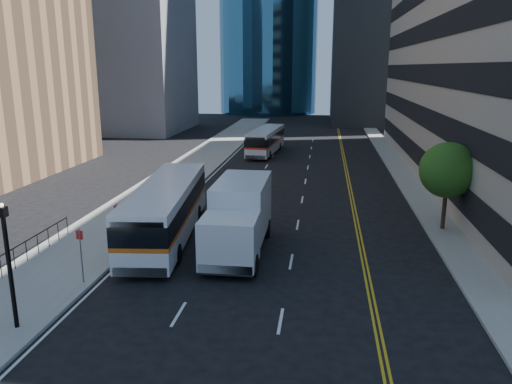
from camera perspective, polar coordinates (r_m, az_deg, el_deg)
ground at (r=23.22m, az=2.45°, el=-9.73°), size 160.00×160.00×0.00m
sidewalk_west at (r=48.68m, az=-7.15°, el=2.99°), size 5.00×90.00×0.15m
sidewalk_east at (r=47.61m, az=16.19°, el=2.29°), size 2.00×90.00×0.15m
midrise_west at (r=79.44m, az=-15.30°, el=19.52°), size 18.00×18.00×35.00m
street_tree at (r=30.55m, az=21.07°, el=2.34°), size 3.20×3.20×5.10m
lamp_post at (r=19.81m, az=-26.42°, el=-7.07°), size 0.28×0.28×4.56m
bus_front at (r=28.08m, az=-10.17°, el=-1.94°), size 3.92×12.43×3.15m
bus_rear at (r=55.42m, az=1.13°, el=5.94°), size 3.22×10.75×2.73m
box_truck at (r=25.61m, az=-1.96°, el=-2.86°), size 2.68×7.58×3.62m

